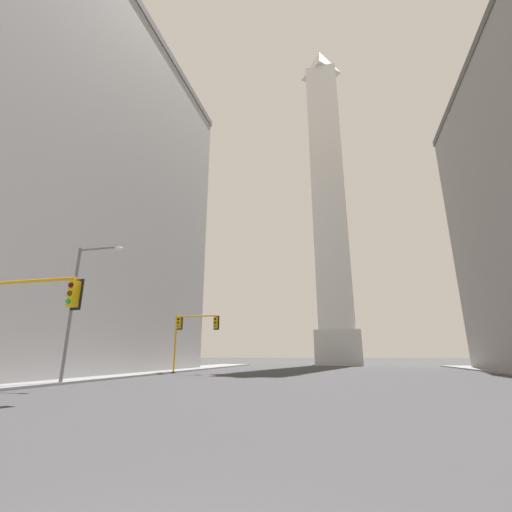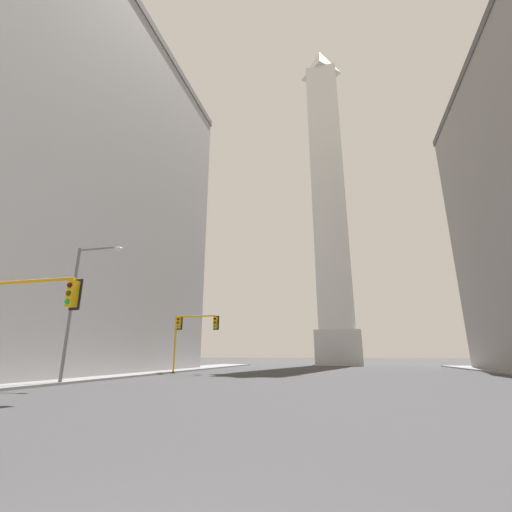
# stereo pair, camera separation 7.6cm
# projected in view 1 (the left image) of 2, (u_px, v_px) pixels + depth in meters

# --- Properties ---
(sidewalk_left) EXTENTS (5.00, 70.94, 0.15)m
(sidewalk_left) POSITION_uv_depth(u_px,v_px,m) (92.00, 377.00, 25.61)
(sidewalk_left) COLOR slate
(sidewalk_left) RESTS_ON ground_plane
(building_left) EXTENTS (28.86, 37.81, 37.34)m
(building_left) POSITION_uv_depth(u_px,v_px,m) (6.00, 183.00, 35.06)
(building_left) COLOR #9E9EA0
(building_left) RESTS_ON ground_plane
(obelisk) EXTENTS (7.45, 7.45, 65.37)m
(obelisk) POSITION_uv_depth(u_px,v_px,m) (328.00, 194.00, 65.34)
(obelisk) COLOR silver
(obelisk) RESTS_ON ground_plane
(traffic_light_mid_left) EXTENTS (4.62, 0.52, 5.41)m
(traffic_light_mid_left) POSITION_uv_depth(u_px,v_px,m) (190.00, 329.00, 33.15)
(traffic_light_mid_left) COLOR orange
(traffic_light_mid_left) RESTS_ON ground_plane
(traffic_light_near_left) EXTENTS (5.41, 0.53, 4.91)m
(traffic_light_near_left) POSITION_uv_depth(u_px,v_px,m) (13.00, 306.00, 14.91)
(traffic_light_near_left) COLOR orange
(traffic_light_near_left) RESTS_ON ground_plane
(street_lamp) EXTENTS (3.29, 0.36, 8.38)m
(street_lamp) POSITION_uv_depth(u_px,v_px,m) (80.00, 297.00, 21.25)
(street_lamp) COLOR slate
(street_lamp) RESTS_ON ground_plane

